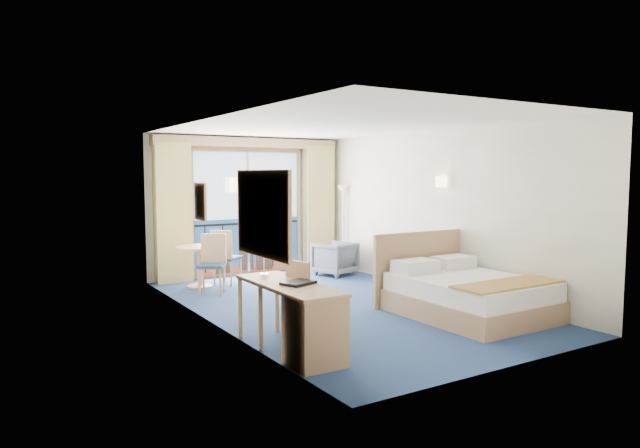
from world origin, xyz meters
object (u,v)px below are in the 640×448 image
at_px(desk, 309,323).
at_px(table_chair_b, 212,260).
at_px(table_chair_a, 225,254).
at_px(floor_lamp, 343,206).
at_px(bed, 465,294).
at_px(nightstand, 435,278).
at_px(round_table, 200,256).
at_px(armchair, 335,258).
at_px(desk_chair, 305,295).

bearing_deg(desk, table_chair_b, 83.79).
relative_size(table_chair_a, table_chair_b, 1.01).
relative_size(floor_lamp, table_chair_a, 1.76).
bearing_deg(bed, table_chair_b, 126.87).
relative_size(nightstand, desk, 0.34).
height_order(floor_lamp, round_table, floor_lamp).
relative_size(armchair, table_chair_b, 0.73).
bearing_deg(bed, floor_lamp, 80.37).
bearing_deg(round_table, armchair, -4.92).
distance_m(nightstand, desk, 3.92).
height_order(floor_lamp, table_chair_b, floor_lamp).
xyz_separation_m(desk_chair, round_table, (0.03, 3.71, 0.00)).
relative_size(round_table, table_chair_b, 0.82).
distance_m(nightstand, floor_lamp, 3.06).
bearing_deg(table_chair_b, desk, -64.22).
height_order(nightstand, table_chair_b, table_chair_b).
distance_m(nightstand, round_table, 4.05).
xyz_separation_m(armchair, round_table, (-2.67, 0.23, 0.22)).
xyz_separation_m(nightstand, armchair, (-0.40, 2.40, 0.05)).
distance_m(armchair, round_table, 2.69).
bearing_deg(desk, nightstand, 27.52).
xyz_separation_m(bed, armchair, (0.18, 3.64, 0.02)).
relative_size(desk_chair, table_chair_a, 0.97).
xyz_separation_m(table_chair_a, table_chair_b, (-0.44, -0.54, -0.01)).
distance_m(floor_lamp, table_chair_a, 2.84).
distance_m(nightstand, table_chair_a, 3.69).
height_order(nightstand, desk, desk).
bearing_deg(floor_lamp, round_table, -175.49).
xyz_separation_m(nightstand, desk, (-3.47, -1.81, 0.15)).
relative_size(nightstand, round_table, 0.70).
height_order(desk_chair, table_chair_a, table_chair_a).
xyz_separation_m(desk_chair, table_chair_a, (0.49, 3.67, 0.01)).
bearing_deg(floor_lamp, table_chair_b, -165.38).
distance_m(armchair, table_chair_a, 2.23).
bearing_deg(bed, desk_chair, 176.32).
bearing_deg(desk_chair, round_table, -10.51).
distance_m(bed, desk, 2.95).
bearing_deg(round_table, bed, -57.27).
xyz_separation_m(bed, round_table, (-2.49, 3.87, 0.24)).
xyz_separation_m(floor_lamp, table_chair_b, (-3.17, -0.83, -0.77)).
relative_size(nightstand, table_chair_a, 0.56).
distance_m(bed, floor_lamp, 4.30).
height_order(floor_lamp, desk, floor_lamp).
distance_m(floor_lamp, desk_chair, 5.15).
bearing_deg(desk_chair, table_chair_b, -10.89).
bearing_deg(desk, bed, 11.18).
relative_size(bed, round_table, 2.59).
xyz_separation_m(nightstand, round_table, (-3.07, 2.63, 0.27)).
bearing_deg(armchair, desk_chair, 35.76).
bearing_deg(desk_chair, desk, 142.74).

